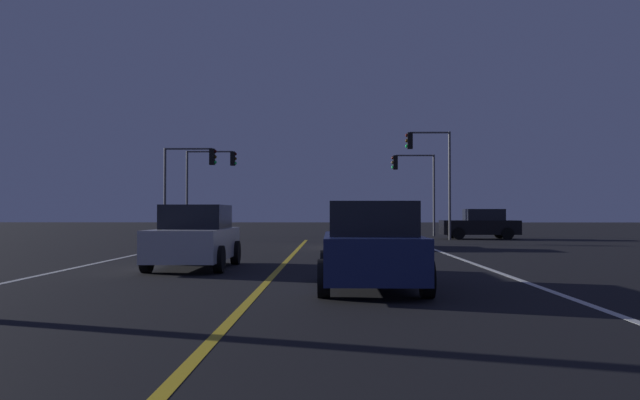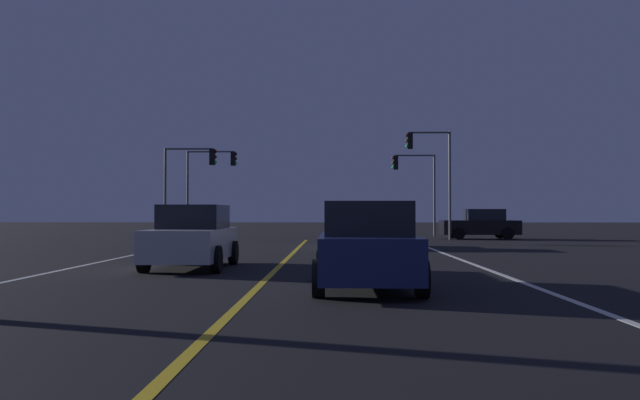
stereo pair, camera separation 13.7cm
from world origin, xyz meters
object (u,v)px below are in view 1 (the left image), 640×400
at_px(car_oncoming, 195,238).
at_px(car_lead_same_lane, 371,247).
at_px(car_ahead_far, 364,228).
at_px(car_crossing_side, 480,224).
at_px(traffic_light_near_right, 430,161).
at_px(traffic_light_near_left, 190,171).
at_px(traffic_light_far_right, 413,176).
at_px(traffic_light_far_left, 211,173).

relative_size(car_oncoming, car_lead_same_lane, 1.00).
distance_m(car_ahead_far, car_crossing_side, 11.49).
xyz_separation_m(car_crossing_side, traffic_light_near_right, (-3.03, -1.09, 3.55)).
relative_size(car_crossing_side, traffic_light_near_left, 0.84).
bearing_deg(traffic_light_far_right, car_oncoming, 69.69).
height_order(car_ahead_far, traffic_light_far_right, traffic_light_far_right).
bearing_deg(car_lead_same_lane, traffic_light_far_right, -8.79).
relative_size(car_oncoming, traffic_light_near_left, 0.84).
xyz_separation_m(car_lead_same_lane, traffic_light_far_left, (-8.52, 28.71, 3.24)).
xyz_separation_m(car_oncoming, traffic_light_far_right, (8.88, 23.99, 3.03)).
height_order(traffic_light_near_left, traffic_light_far_left, traffic_light_far_left).
distance_m(car_oncoming, traffic_light_far_right, 25.76).
distance_m(car_oncoming, car_lead_same_lane, 6.48).
relative_size(car_ahead_far, traffic_light_far_left, 0.79).
relative_size(traffic_light_near_left, traffic_light_far_right, 0.98).
xyz_separation_m(car_oncoming, traffic_light_near_right, (9.09, 18.49, 3.55)).
height_order(traffic_light_near_left, traffic_light_far_right, traffic_light_far_right).
relative_size(traffic_light_near_right, traffic_light_near_left, 1.17).
bearing_deg(car_oncoming, traffic_light_near_left, -167.20).
bearing_deg(car_crossing_side, traffic_light_near_right, 19.83).
bearing_deg(traffic_light_far_right, traffic_light_near_left, 22.80).
relative_size(car_ahead_far, traffic_light_near_left, 0.84).
xyz_separation_m(car_lead_same_lane, traffic_light_near_right, (4.65, 23.21, 3.55)).
bearing_deg(car_ahead_far, traffic_light_far_left, 34.17).
height_order(traffic_light_far_right, traffic_light_far_left, traffic_light_far_left).
bearing_deg(car_crossing_side, car_lead_same_lane, 72.46).
bearing_deg(car_oncoming, traffic_light_near_right, 153.82).
xyz_separation_m(car_oncoming, traffic_light_near_left, (-4.20, 18.49, 2.98)).
bearing_deg(traffic_light_near_left, car_ahead_far, -40.73).
bearing_deg(car_ahead_far, traffic_light_near_right, -26.81).
bearing_deg(car_oncoming, traffic_light_far_right, 159.69).
distance_m(car_lead_same_lane, car_crossing_side, 25.49).
bearing_deg(traffic_light_near_left, car_crossing_side, 3.83).
bearing_deg(car_lead_same_lane, car_ahead_far, -2.33).
distance_m(traffic_light_far_right, traffic_light_far_left, 12.97).
bearing_deg(traffic_light_near_right, car_lead_same_lane, 78.67).
bearing_deg(car_oncoming, car_ahead_far, 154.31).
height_order(car_lead_same_lane, traffic_light_near_left, traffic_light_near_left).
distance_m(traffic_light_near_right, traffic_light_near_left, 13.30).
height_order(car_oncoming, traffic_light_far_right, traffic_light_far_right).
relative_size(car_oncoming, car_crossing_side, 1.00).
relative_size(car_oncoming, traffic_light_far_left, 0.79).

